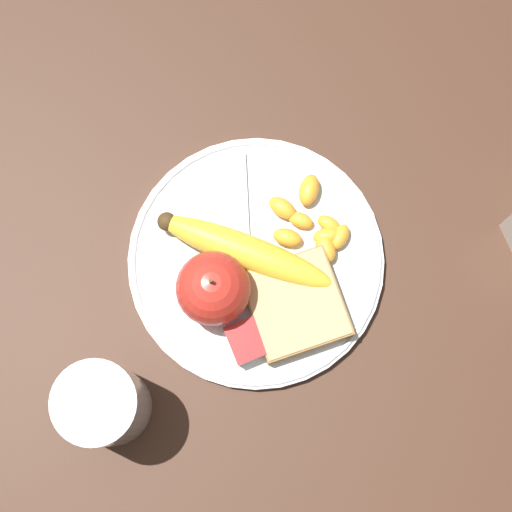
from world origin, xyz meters
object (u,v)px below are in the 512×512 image
(banana, at_px, (244,251))
(jam_packet, at_px, (246,341))
(apple, at_px, (213,289))
(bread_slice, at_px, (295,305))
(plate, at_px, (256,261))
(fork, at_px, (245,255))
(juice_glass, at_px, (104,405))

(banana, bearing_deg, jam_packet, -20.91)
(apple, xyz_separation_m, bread_slice, (0.04, 0.07, -0.03))
(plate, relative_size, banana, 1.65)
(apple, distance_m, jam_packet, 0.07)
(jam_packet, bearing_deg, fork, 158.86)
(juice_glass, relative_size, apple, 1.34)
(bread_slice, relative_size, jam_packet, 2.48)
(jam_packet, bearing_deg, juice_glass, -86.77)
(banana, height_order, jam_packet, banana)
(apple, bearing_deg, plate, 108.70)
(juice_glass, xyz_separation_m, bread_slice, (-0.02, 0.21, -0.03))
(fork, xyz_separation_m, jam_packet, (0.09, -0.03, 0.01))
(banana, bearing_deg, bread_slice, 21.81)
(banana, xyz_separation_m, fork, (0.00, 0.00, -0.02))
(juice_glass, bearing_deg, fork, 117.17)
(bread_slice, height_order, jam_packet, same)
(plate, distance_m, jam_packet, 0.09)
(fork, distance_m, jam_packet, 0.09)
(juice_glass, distance_m, banana, 0.21)
(juice_glass, distance_m, fork, 0.21)
(juice_glass, bearing_deg, plate, 113.83)
(juice_glass, height_order, bread_slice, juice_glass)
(juice_glass, xyz_separation_m, banana, (-0.09, 0.18, -0.02))
(plate, xyz_separation_m, banana, (-0.01, -0.01, 0.02))
(juice_glass, relative_size, banana, 0.69)
(plate, bearing_deg, juice_glass, -66.17)
(juice_glass, distance_m, jam_packet, 0.15)
(plate, xyz_separation_m, apple, (0.02, -0.05, 0.04))
(fork, bearing_deg, juice_glass, -43.52)
(apple, height_order, banana, apple)
(bread_slice, xyz_separation_m, fork, (-0.07, -0.03, -0.01))
(bread_slice, height_order, fork, bread_slice)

